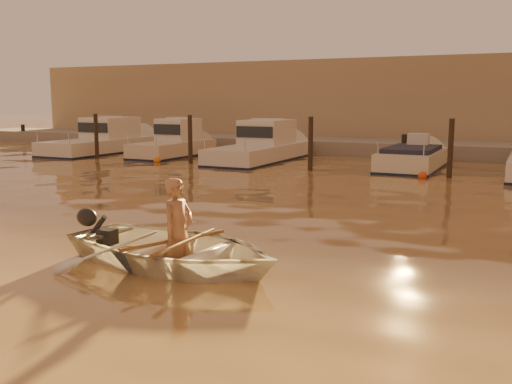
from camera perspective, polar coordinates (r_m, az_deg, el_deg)
The scene contains 20 objects.
ground_plane at distance 9.94m, azimuth -22.81°, elevation -6.77°, with size 160.00×160.00×0.00m, color olive.
dinghy at distance 9.20m, azimuth -8.26°, elevation -5.62°, with size 2.72×3.80×0.79m, color silver.
person at distance 9.07m, azimuth -7.81°, elevation -3.99°, with size 0.62×0.41×1.71m, color #9F6C4F.
outboard_motor at distance 10.20m, azimuth -14.73°, elevation -4.32°, with size 0.90×0.40×0.70m, color black, non-canonical shape.
oar_port at distance 9.00m, azimuth -7.06°, elevation -4.95°, with size 0.06×0.06×2.10m, color olive.
oar_starboard at distance 9.13m, azimuth -8.04°, elevation -4.78°, with size 0.06×0.06×2.10m, color brown.
moored_boat_0 at distance 29.56m, azimuth -15.15°, elevation 5.02°, with size 2.38×7.53×1.75m, color silver, non-canonical shape.
moored_boat_1 at distance 26.97m, azimuth -8.31°, elevation 4.87°, with size 1.87×5.68×1.75m, color beige, non-canonical shape.
moored_boat_2 at distance 24.71m, azimuth 0.47°, elevation 4.58°, with size 2.22×7.45×1.75m, color silver, non-canonical shape.
moored_boat_3 at distance 22.73m, azimuth 15.41°, elevation 2.84°, with size 1.97×5.73×0.95m, color beige, non-canonical shape.
piling_0 at distance 26.84m, azimuth -15.67°, elevation 5.20°, with size 0.18×0.18×2.20m, color #2D2319.
piling_1 at distance 23.82m, azimuth -6.59°, elevation 5.01°, with size 0.18×0.18×2.20m, color #2D2319.
piling_2 at distance 21.45m, azimuth 5.47°, elevation 4.57°, with size 0.18×0.18×2.20m, color #2D2319.
piling_3 at distance 20.25m, azimuth 18.87°, elevation 3.85°, with size 0.18×0.18×2.20m, color #2D2319.
fender_a at distance 27.38m, azimuth -18.10°, elevation 3.47°, with size 0.30×0.30×0.30m, color white.
fender_b at distance 24.46m, azimuth -9.87°, elevation 3.16°, with size 0.30×0.30×0.30m, color orange.
fender_c at distance 21.71m, azimuth -1.50°, elevation 2.55°, with size 0.30×0.30×0.30m, color silver.
fender_d at distance 19.88m, azimuth 16.30°, elevation 1.56°, with size 0.30×0.30×0.30m, color #CF4218.
quay at distance 28.77m, azimuth 11.23°, elevation 4.11°, with size 52.00×4.00×1.00m, color gray.
waterfront_building at distance 34.02m, azimuth 13.76°, elevation 8.57°, with size 46.00×7.00×4.80m, color #9E8466.
Camera 1 is at (7.29, -6.23, 2.61)m, focal length 40.00 mm.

